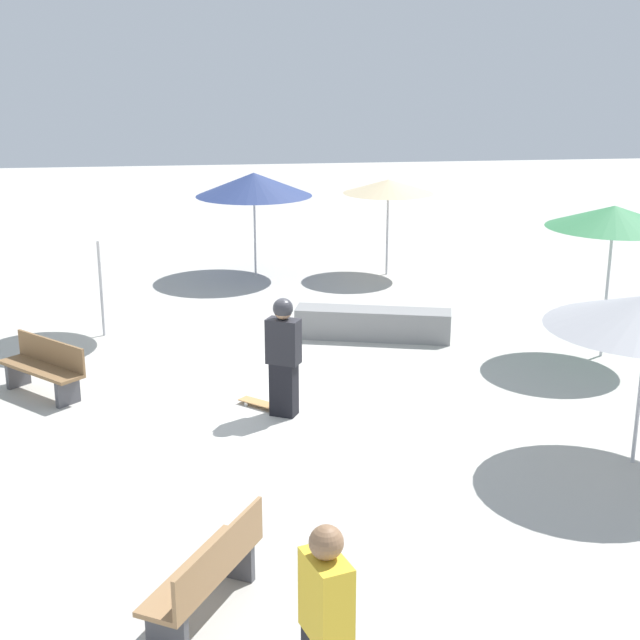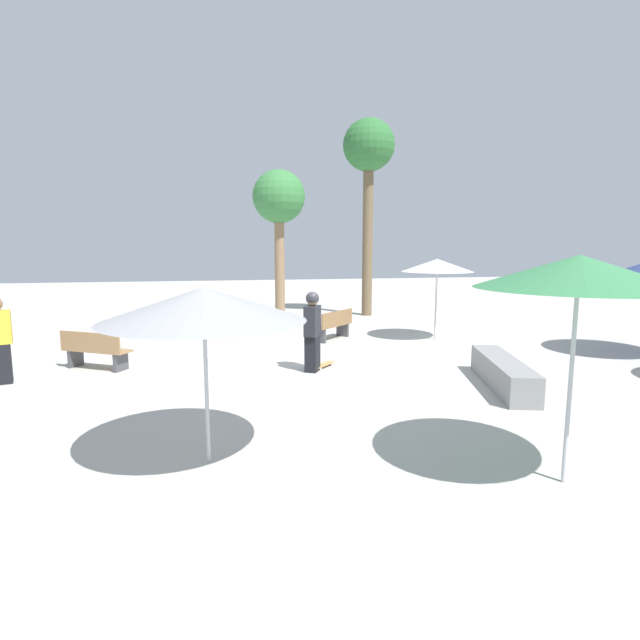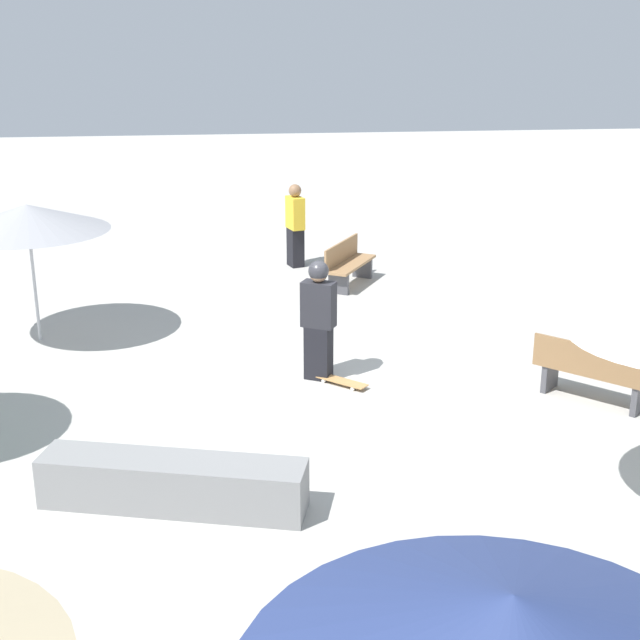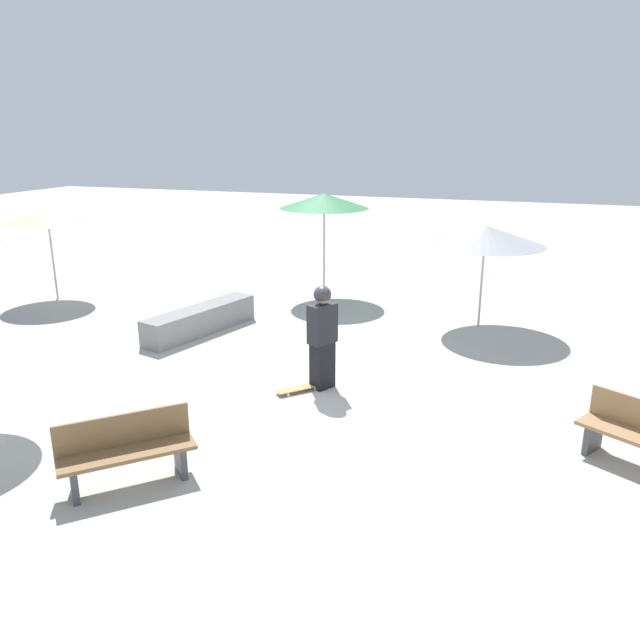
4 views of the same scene
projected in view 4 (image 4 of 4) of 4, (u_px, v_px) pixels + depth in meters
ground_plane at (295, 385)px, 10.48m from camera, size 60.00×60.00×0.00m
skater_main at (322, 334)px, 10.13m from camera, size 0.44×0.53×1.74m
skateboard at (300, 388)px, 10.22m from camera, size 0.69×0.72×0.07m
concrete_ledge at (200, 320)px, 13.14m from camera, size 1.29×2.86×0.55m
bench_near at (126, 451)px, 7.48m from camera, size 1.45×1.44×0.85m
shade_umbrella_tan at (47, 217)px, 15.23m from camera, size 2.09×2.09×2.24m
shade_umbrella_grey at (485, 235)px, 13.01m from camera, size 2.50×2.50×2.21m
shade_umbrella_green at (324, 201)px, 15.40m from camera, size 2.22×2.22×2.61m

